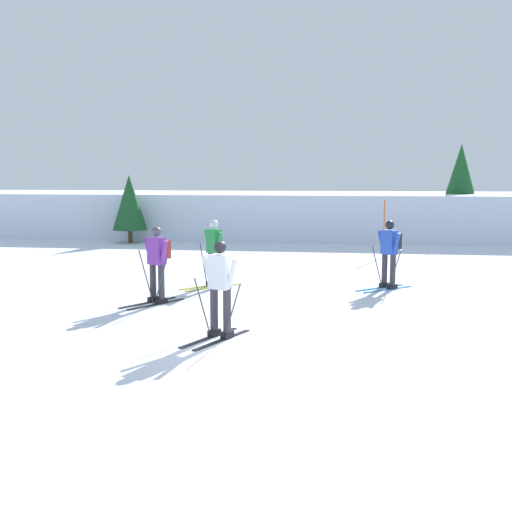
{
  "coord_description": "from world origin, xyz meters",
  "views": [
    {
      "loc": [
        1.09,
        -10.33,
        2.86
      ],
      "look_at": [
        -1.01,
        4.6,
        0.9
      ],
      "focal_mm": 44.43,
      "sensor_mm": 36.0,
      "label": 1
    }
  ],
  "objects_px": {
    "skier_green": "(214,251)",
    "conifer_far_left": "(460,184)",
    "skier_blue": "(390,251)",
    "trail_marker_pole": "(384,228)",
    "conifer_far_right": "(130,203)",
    "skier_white": "(220,286)",
    "skier_purple": "(157,260)"
  },
  "relations": [
    {
      "from": "skier_blue",
      "to": "trail_marker_pole",
      "type": "relative_size",
      "value": 0.86
    },
    {
      "from": "skier_green",
      "to": "skier_white",
      "type": "xyz_separation_m",
      "value": [
        1.15,
        -4.96,
        -0.0
      ]
    },
    {
      "from": "skier_blue",
      "to": "skier_white",
      "type": "bearing_deg",
      "value": -121.35
    },
    {
      "from": "skier_white",
      "to": "trail_marker_pole",
      "type": "relative_size",
      "value": 0.86
    },
    {
      "from": "skier_blue",
      "to": "trail_marker_pole",
      "type": "bearing_deg",
      "value": 88.01
    },
    {
      "from": "skier_green",
      "to": "conifer_far_left",
      "type": "relative_size",
      "value": 0.41
    },
    {
      "from": "skier_green",
      "to": "trail_marker_pole",
      "type": "relative_size",
      "value": 0.86
    },
    {
      "from": "conifer_far_left",
      "to": "skier_green",
      "type": "bearing_deg",
      "value": -121.19
    },
    {
      "from": "skier_blue",
      "to": "skier_purple",
      "type": "bearing_deg",
      "value": -153.96
    },
    {
      "from": "skier_white",
      "to": "conifer_far_left",
      "type": "bearing_deg",
      "value": 68.98
    },
    {
      "from": "trail_marker_pole",
      "to": "conifer_far_right",
      "type": "bearing_deg",
      "value": 162.17
    },
    {
      "from": "skier_green",
      "to": "skier_purple",
      "type": "xyz_separation_m",
      "value": [
        -0.82,
        -2.17,
        0.04
      ]
    },
    {
      "from": "skier_green",
      "to": "conifer_far_right",
      "type": "height_order",
      "value": "conifer_far_right"
    },
    {
      "from": "trail_marker_pole",
      "to": "conifer_far_left",
      "type": "bearing_deg",
      "value": 62.95
    },
    {
      "from": "skier_purple",
      "to": "trail_marker_pole",
      "type": "bearing_deg",
      "value": 57.84
    },
    {
      "from": "skier_green",
      "to": "conifer_far_left",
      "type": "distance_m",
      "value": 16.22
    },
    {
      "from": "skier_blue",
      "to": "conifer_far_left",
      "type": "height_order",
      "value": "conifer_far_left"
    },
    {
      "from": "skier_blue",
      "to": "conifer_far_left",
      "type": "relative_size",
      "value": 0.41
    },
    {
      "from": "skier_blue",
      "to": "skier_green",
      "type": "bearing_deg",
      "value": -174.98
    },
    {
      "from": "skier_white",
      "to": "conifer_far_right",
      "type": "xyz_separation_m",
      "value": [
        -6.77,
        14.74,
        0.76
      ]
    },
    {
      "from": "skier_blue",
      "to": "conifer_far_left",
      "type": "bearing_deg",
      "value": 73.59
    },
    {
      "from": "trail_marker_pole",
      "to": "conifer_far_right",
      "type": "distance_m",
      "value": 10.77
    },
    {
      "from": "skier_green",
      "to": "skier_purple",
      "type": "distance_m",
      "value": 2.32
    },
    {
      "from": "skier_white",
      "to": "skier_purple",
      "type": "distance_m",
      "value": 3.42
    },
    {
      "from": "skier_green",
      "to": "trail_marker_pole",
      "type": "bearing_deg",
      "value": 54.54
    },
    {
      "from": "conifer_far_left",
      "to": "conifer_far_right",
      "type": "height_order",
      "value": "conifer_far_left"
    },
    {
      "from": "trail_marker_pole",
      "to": "skier_purple",
      "type": "bearing_deg",
      "value": -122.16
    },
    {
      "from": "skier_blue",
      "to": "trail_marker_pole",
      "type": "distance_m",
      "value": 6.1
    },
    {
      "from": "skier_blue",
      "to": "conifer_far_right",
      "type": "relative_size",
      "value": 0.61
    },
    {
      "from": "trail_marker_pole",
      "to": "conifer_far_right",
      "type": "relative_size",
      "value": 0.71
    },
    {
      "from": "skier_green",
      "to": "conifer_far_right",
      "type": "bearing_deg",
      "value": 119.88
    },
    {
      "from": "skier_white",
      "to": "skier_purple",
      "type": "height_order",
      "value": "same"
    }
  ]
}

